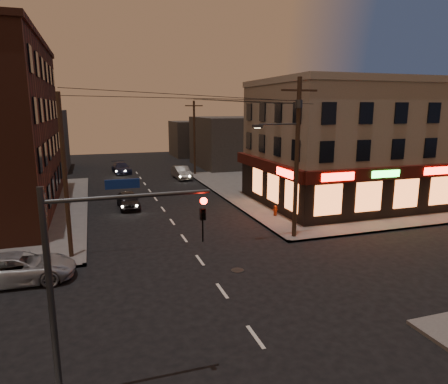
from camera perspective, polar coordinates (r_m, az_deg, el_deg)
name	(u,v)px	position (r m, az deg, el deg)	size (l,w,h in m)	color
ground	(222,291)	(19.07, -0.27, -13.94)	(120.00, 120.00, 0.00)	black
sidewalk_ne	(330,188)	(43.10, 14.85, 0.52)	(24.00, 28.00, 0.15)	#514F4C
pizza_building	(348,143)	(36.66, 17.30, 6.76)	(15.85, 12.85, 10.50)	gray
bg_building_ne_a	(233,142)	(57.84, 1.28, 7.18)	(10.00, 12.00, 7.00)	#3F3D3A
bg_building_nw	(31,141)	(58.98, -25.92, 6.57)	(9.00, 10.00, 8.00)	#3F3D3A
bg_building_ne_b	(195,139)	(70.67, -4.10, 7.62)	(8.00, 8.00, 6.00)	#3F3D3A
utility_pole_main	(295,150)	(25.28, 10.17, 5.94)	(4.20, 0.44, 10.00)	#382619
utility_pole_far	(194,138)	(49.94, -4.25, 7.71)	(0.26, 0.26, 9.00)	#382619
utility_pole_west	(65,177)	(23.16, -21.77, 1.96)	(0.24, 0.24, 9.00)	#382619
traffic_signal	(90,266)	(11.50, -18.63, -9.99)	(4.49, 0.32, 6.47)	#333538
suv_cross	(19,268)	(22.02, -27.29, -9.64)	(2.41, 5.23, 1.45)	#94969C
sedan_near	(128,200)	(34.56, -13.52, -1.13)	(1.65, 4.10, 1.40)	black
sedan_mid	(182,172)	(47.86, -6.08, 2.79)	(1.59, 4.57, 1.50)	slate
sedan_far	(121,168)	(53.33, -14.45, 3.36)	(1.96, 4.82, 1.40)	#1A1D34
fire_hydrant	(275,210)	(31.02, 7.33, -2.56)	(0.36, 0.36, 0.83)	maroon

